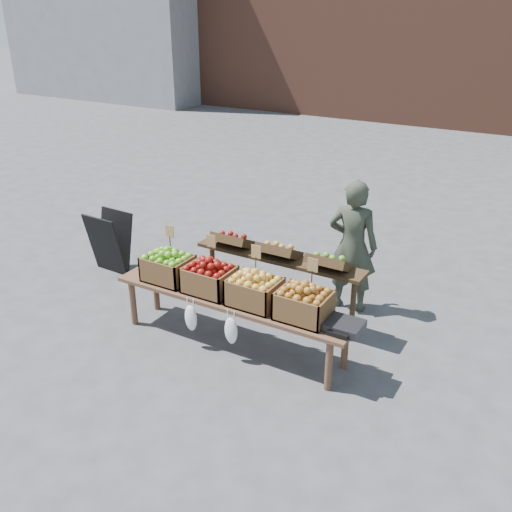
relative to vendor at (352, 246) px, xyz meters
The scene contains 10 objects.
ground 1.97m from the vendor, 93.91° to the right, with size 80.00×80.00×0.00m, color #48484B.
vendor is the anchor object (origin of this frame).
chalkboard_sign 3.26m from the vendor, 167.71° to the right, with size 0.56×0.31×0.84m, color black, non-canonical shape.
back_table 0.95m from the vendor, 130.88° to the right, with size 2.10×0.44×1.04m, color #382615, non-canonical shape.
display_bench 1.68m from the vendor, 118.38° to the right, with size 2.70×0.56×0.57m, color brown, non-canonical shape.
crate_golden_apples 2.12m from the vendor, 138.38° to the right, with size 0.50×0.40×0.28m, color #4D9D13, non-canonical shape.
crate_russet_pears 1.75m from the vendor, 126.33° to the right, with size 0.50×0.40×0.28m, color maroon, non-canonical shape.
crate_red_apples 1.49m from the vendor, 109.04° to the right, with size 0.50×0.40×0.28m, color gold, non-canonical shape.
crate_green_apples 1.41m from the vendor, 87.42° to the right, with size 0.50×0.40×0.28m, color #AC711C, non-canonical shape.
weighing_scale 1.50m from the vendor, 70.89° to the right, with size 0.34×0.30×0.08m, color black.
Camera 1 is at (2.22, -3.99, 3.38)m, focal length 40.00 mm.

